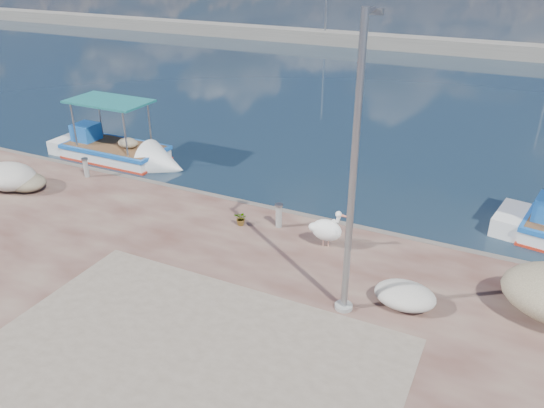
{
  "coord_description": "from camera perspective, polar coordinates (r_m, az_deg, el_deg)",
  "views": [
    {
      "loc": [
        6.48,
        -9.5,
        8.54
      ],
      "look_at": [
        0.0,
        3.8,
        1.3
      ],
      "focal_mm": 35.0,
      "sensor_mm": 36.0,
      "label": 1
    }
  ],
  "objects": [
    {
      "name": "breakwater",
      "position": [
        50.54,
        19.02,
        15.7
      ],
      "size": [
        120.0,
        2.2,
        7.5
      ],
      "color": "gray",
      "rests_on": "ground"
    },
    {
      "name": "bollard_far",
      "position": [
        21.55,
        -19.4,
        3.81
      ],
      "size": [
        0.25,
        0.25,
        0.75
      ],
      "color": "gray",
      "rests_on": "quay"
    },
    {
      "name": "bollard_near",
      "position": [
        16.64,
        0.74,
        -1.14
      ],
      "size": [
        0.26,
        0.26,
        0.79
      ],
      "color": "gray",
      "rests_on": "quay"
    },
    {
      "name": "lamp_post",
      "position": [
        11.76,
        8.68,
        1.99
      ],
      "size": [
        0.44,
        0.96,
        7.0
      ],
      "color": "gray",
      "rests_on": "quay"
    },
    {
      "name": "net_pile_d",
      "position": [
        13.63,
        14.11,
        -9.52
      ],
      "size": [
        1.52,
        1.14,
        0.57
      ],
      "primitive_type": "ellipsoid",
      "color": "silver",
      "rests_on": "quay"
    },
    {
      "name": "net_pile_b",
      "position": [
        21.24,
        -24.96,
        2.17
      ],
      "size": [
        1.57,
        1.22,
        0.61
      ],
      "primitive_type": "ellipsoid",
      "color": "tan",
      "rests_on": "quay"
    },
    {
      "name": "net_pile_a",
      "position": [
        21.59,
        -26.51,
        2.68
      ],
      "size": [
        2.26,
        1.64,
        0.93
      ],
      "primitive_type": "ellipsoid",
      "color": "silver",
      "rests_on": "quay"
    },
    {
      "name": "boat_left",
      "position": [
        24.61,
        -16.56,
        5.26
      ],
      "size": [
        6.4,
        2.18,
        3.08
      ],
      "rotation": [
        0.0,
        0.0,
        -0.0
      ],
      "color": "white",
      "rests_on": "ground"
    },
    {
      "name": "ground",
      "position": [
        14.32,
        -6.8,
        -10.74
      ],
      "size": [
        1400.0,
        1400.0,
        0.0
      ],
      "primitive_type": "plane",
      "color": "#162635",
      "rests_on": "ground"
    },
    {
      "name": "potted_plant",
      "position": [
        16.85,
        -3.33,
        -1.56
      ],
      "size": [
        0.46,
        0.41,
        0.47
      ],
      "primitive_type": "imported",
      "rotation": [
        0.0,
        0.0,
        -0.11
      ],
      "color": "#33722D",
      "rests_on": "quay"
    },
    {
      "name": "quay_patch",
      "position": [
        11.69,
        -10.77,
        -17.9
      ],
      "size": [
        9.0,
        7.0,
        0.01
      ],
      "primitive_type": "cube",
      "color": "gray",
      "rests_on": "quay"
    },
    {
      "name": "pelican",
      "position": [
        15.58,
        5.95,
        -2.75
      ],
      "size": [
        1.26,
        0.73,
        1.2
      ],
      "rotation": [
        0.0,
        0.0,
        0.2
      ],
      "color": "tan",
      "rests_on": "quay"
    }
  ]
}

